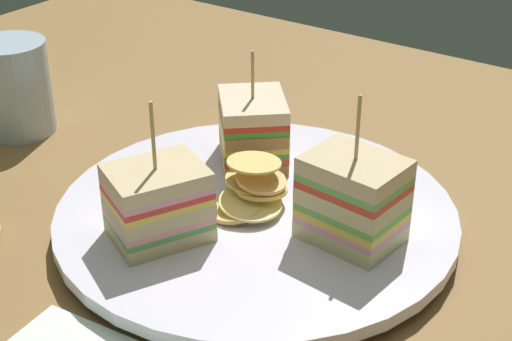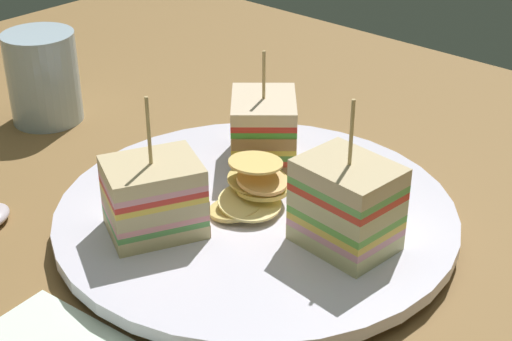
% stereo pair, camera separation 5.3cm
% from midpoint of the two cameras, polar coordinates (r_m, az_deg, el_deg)
% --- Properties ---
extents(ground_plane, '(1.09, 0.81, 0.02)m').
position_cam_midpoint_polar(ground_plane, '(0.55, 2.72, -5.10)').
color(ground_plane, olive).
extents(plate, '(0.28, 0.28, 0.02)m').
position_cam_midpoint_polar(plate, '(0.54, 2.77, -3.45)').
color(plate, white).
rests_on(plate, ground_plane).
extents(sandwich_wedge_0, '(0.07, 0.08, 0.10)m').
position_cam_midpoint_polar(sandwich_wedge_0, '(0.51, -4.55, -2.06)').
color(sandwich_wedge_0, beige).
rests_on(sandwich_wedge_0, plate).
extents(sandwich_wedge_1, '(0.07, 0.05, 0.10)m').
position_cam_midpoint_polar(sandwich_wedge_1, '(0.49, 9.68, -2.61)').
color(sandwich_wedge_1, beige).
rests_on(sandwich_wedge_1, plate).
extents(sandwich_wedge_2, '(0.08, 0.08, 0.09)m').
position_cam_midpoint_polar(sandwich_wedge_2, '(0.59, 3.11, 2.93)').
color(sandwich_wedge_2, beige).
rests_on(sandwich_wedge_2, plate).
extents(chip_pile, '(0.06, 0.08, 0.04)m').
position_cam_midpoint_polar(chip_pile, '(0.54, 2.47, -1.40)').
color(chip_pile, '#D3B966').
rests_on(chip_pile, plate).
extents(drinking_glass, '(0.06, 0.06, 0.08)m').
position_cam_midpoint_polar(drinking_glass, '(0.71, -13.29, 6.21)').
color(drinking_glass, silver).
rests_on(drinking_glass, ground_plane).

